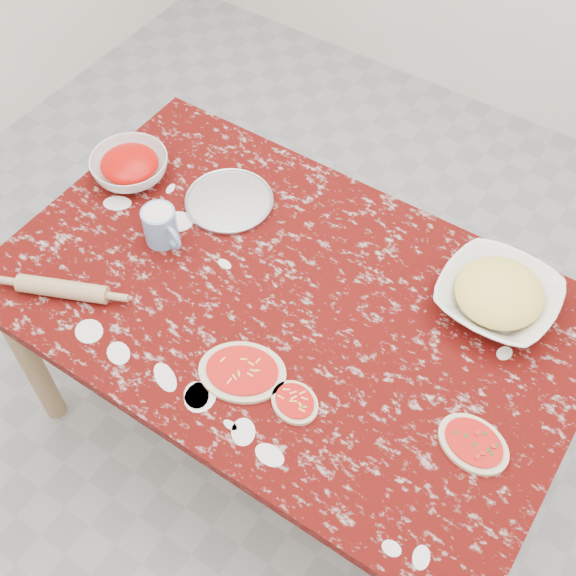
# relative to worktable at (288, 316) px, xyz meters

# --- Properties ---
(ground) EXTENTS (4.00, 4.00, 0.00)m
(ground) POSITION_rel_worktable_xyz_m (0.00, 0.00, -0.67)
(ground) COLOR gray
(worktable) EXTENTS (1.60, 1.00, 0.75)m
(worktable) POSITION_rel_worktable_xyz_m (0.00, 0.00, 0.00)
(worktable) COLOR #400705
(worktable) RESTS_ON ground
(pizza_tray) EXTENTS (0.31, 0.31, 0.01)m
(pizza_tray) POSITION_rel_worktable_xyz_m (-0.35, 0.20, 0.09)
(pizza_tray) COLOR #B2B2B7
(pizza_tray) RESTS_ON worktable
(sauce_bowl) EXTENTS (0.28, 0.28, 0.08)m
(sauce_bowl) POSITION_rel_worktable_xyz_m (-0.67, 0.12, 0.12)
(sauce_bowl) COLOR white
(sauce_bowl) RESTS_ON worktable
(cheese_bowl) EXTENTS (0.32, 0.32, 0.08)m
(cheese_bowl) POSITION_rel_worktable_xyz_m (0.48, 0.29, 0.12)
(cheese_bowl) COLOR white
(cheese_bowl) RESTS_ON worktable
(flour_mug) EXTENTS (0.15, 0.10, 0.11)m
(flour_mug) POSITION_rel_worktable_xyz_m (-0.42, -0.02, 0.14)
(flour_mug) COLOR #6F96C7
(flour_mug) RESTS_ON worktable
(pizza_left) EXTENTS (0.28, 0.25, 0.02)m
(pizza_left) POSITION_rel_worktable_xyz_m (0.03, -0.26, 0.09)
(pizza_left) COLOR beige
(pizza_left) RESTS_ON worktable
(pizza_mid) EXTENTS (0.16, 0.14, 0.02)m
(pizza_mid) POSITION_rel_worktable_xyz_m (0.19, -0.26, 0.09)
(pizza_mid) COLOR beige
(pizza_mid) RESTS_ON worktable
(pizza_right) EXTENTS (0.20, 0.17, 0.02)m
(pizza_right) POSITION_rel_worktable_xyz_m (0.61, -0.11, 0.09)
(pizza_right) COLOR beige
(pizza_right) RESTS_ON worktable
(rolling_pin) EXTENTS (0.25, 0.15, 0.05)m
(rolling_pin) POSITION_rel_worktable_xyz_m (-0.52, -0.33, 0.11)
(rolling_pin) COLOR tan
(rolling_pin) RESTS_ON worktable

